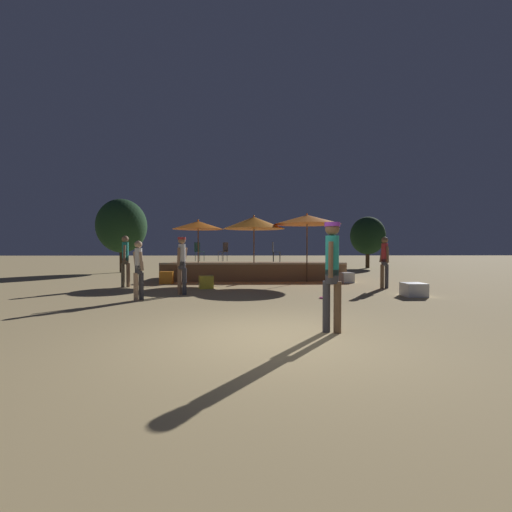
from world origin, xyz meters
TOP-DOWN VIEW (x-y plane):
  - ground_plane at (0.00, 0.00)m, footprint 120.00×120.00m
  - wooden_deck at (-0.07, 10.66)m, footprint 8.07×2.95m
  - patio_umbrella_0 at (-2.47, 9.44)m, footprint 2.21×2.21m
  - patio_umbrella_1 at (2.22, 9.11)m, footprint 2.85×2.85m
  - patio_umbrella_2 at (-0.04, 9.53)m, footprint 2.69×2.69m
  - cube_seat_0 at (-1.82, 6.80)m, footprint 0.58×0.58m
  - cube_seat_1 at (3.80, 8.72)m, footprint 0.63×0.63m
  - cube_seat_2 at (4.64, 4.61)m, footprint 0.62×0.62m
  - cube_seat_3 at (-3.63, 8.54)m, footprint 0.58×0.58m
  - person_0 at (4.57, 6.62)m, footprint 0.31×0.53m
  - person_1 at (-2.37, 5.19)m, footprint 0.29×0.51m
  - person_2 at (-4.84, 7.27)m, footprint 0.31×0.53m
  - person_3 at (-3.36, 4.09)m, footprint 0.42×0.40m
  - person_4 at (1.10, 0.32)m, footprint 0.30×0.54m
  - bistro_chair_0 at (-2.73, 11.31)m, footprint 0.48×0.48m
  - bistro_chair_1 at (0.92, 10.11)m, footprint 0.41×0.41m
  - bistro_chair_2 at (-1.44, 10.90)m, footprint 0.48×0.48m
  - frisbee_disc at (1.84, 4.25)m, footprint 0.24×0.24m
  - background_tree_0 at (-7.77, 15.03)m, footprint 2.89×2.89m
  - background_tree_1 at (8.35, 18.94)m, footprint 2.47×2.47m

SIDE VIEW (x-z plane):
  - ground_plane at x=0.00m, z-range 0.00..0.00m
  - frisbee_disc at x=1.84m, z-range 0.00..0.03m
  - cube_seat_2 at x=4.64m, z-range 0.00..0.40m
  - cube_seat_1 at x=3.80m, z-range 0.00..0.42m
  - cube_seat_0 at x=-1.82m, z-range 0.00..0.45m
  - cube_seat_3 at x=-3.63m, z-range 0.00..0.49m
  - wooden_deck at x=-0.07m, z-range -0.04..0.78m
  - person_3 at x=-3.36m, z-range 0.06..1.71m
  - person_1 at x=-2.37m, z-range 0.13..1.92m
  - person_0 at x=4.57m, z-range 0.11..1.95m
  - person_2 at x=-4.84m, z-range 0.12..2.02m
  - person_4 at x=1.10m, z-range 0.16..2.05m
  - bistro_chair_0 at x=-2.73m, z-range 0.91..1.81m
  - bistro_chair_1 at x=0.92m, z-range 0.91..1.81m
  - bistro_chair_2 at x=-1.44m, z-range 0.91..1.81m
  - background_tree_1 at x=8.35m, z-range 0.48..4.18m
  - patio_umbrella_0 at x=-2.47m, z-range 1.09..3.78m
  - patio_umbrella_2 at x=-0.04m, z-range 1.10..3.99m
  - patio_umbrella_1 at x=2.22m, z-range 1.19..4.13m
  - background_tree_0 at x=-7.77m, z-range 0.58..4.92m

